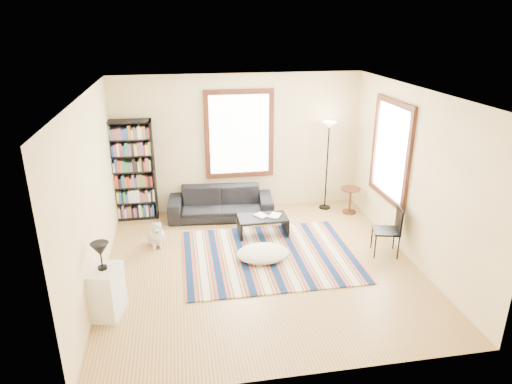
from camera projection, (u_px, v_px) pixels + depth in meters
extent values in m
cube|color=tan|center=(261.00, 268.00, 7.49)|extent=(5.00, 5.00, 0.10)
cube|color=white|center=(262.00, 89.00, 6.45)|extent=(5.00, 5.00, 0.10)
cube|color=#FBE3A9|center=(239.00, 143.00, 9.32)|extent=(5.00, 0.10, 2.80)
cube|color=#FBE3A9|center=(307.00, 270.00, 4.63)|extent=(5.00, 0.10, 2.80)
cube|color=#FBE3A9|center=(88.00, 196.00, 6.57)|extent=(0.10, 5.00, 2.80)
cube|color=#FBE3A9|center=(416.00, 176.00, 7.38)|extent=(0.10, 5.00, 2.80)
cube|color=white|center=(239.00, 134.00, 9.17)|extent=(1.20, 0.06, 1.60)
cube|color=white|center=(391.00, 151.00, 8.03)|extent=(0.06, 1.20, 1.60)
cube|color=#0D2042|center=(269.00, 256.00, 7.76)|extent=(2.89, 2.31, 0.02)
imported|color=black|center=(221.00, 203.00, 9.18)|extent=(2.14, 1.00, 0.60)
cube|color=black|center=(131.00, 171.00, 8.91)|extent=(0.90, 0.30, 2.00)
cube|color=black|center=(263.00, 226.00, 8.47)|extent=(0.94, 0.58, 0.36)
imported|color=beige|center=(257.00, 217.00, 8.38)|extent=(0.30, 0.28, 0.02)
imported|color=beige|center=(270.00, 215.00, 8.47)|extent=(0.29, 0.32, 0.02)
ellipsoid|color=beige|center=(263.00, 253.00, 7.63)|extent=(0.92, 0.71, 0.22)
cylinder|color=#491F12|center=(350.00, 201.00, 9.40)|extent=(0.42, 0.42, 0.54)
cube|color=black|center=(386.00, 231.00, 7.69)|extent=(0.51, 0.49, 0.86)
cube|color=white|center=(106.00, 292.00, 6.13)|extent=(0.49, 0.58, 0.70)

